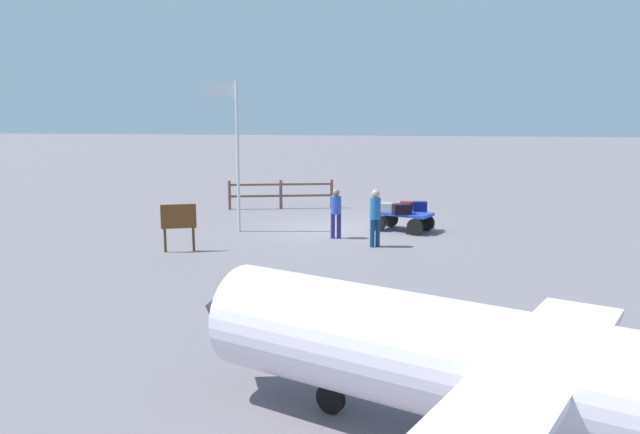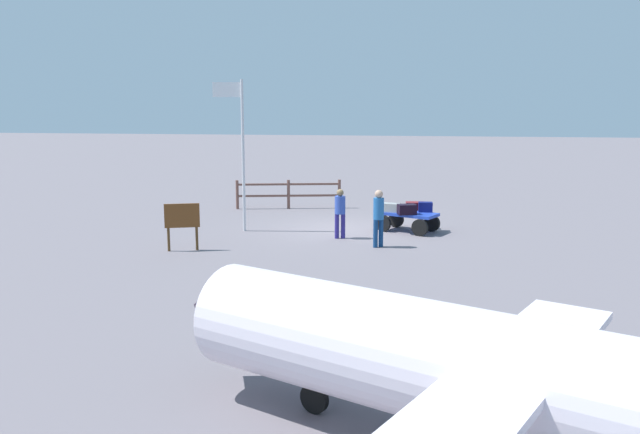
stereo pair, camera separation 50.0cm
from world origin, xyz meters
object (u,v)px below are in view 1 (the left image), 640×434
(airplane_near, at_px, (511,372))
(signboard, at_px, (179,220))
(suitcase_maroon, at_px, (402,209))
(suitcase_grey, at_px, (409,206))
(worker_lead, at_px, (375,214))
(suitcase_tan, at_px, (385,207))
(flagpole, at_px, (234,143))
(worker_trailing, at_px, (336,210))
(luggage_cart, at_px, (402,218))
(suitcase_olive, at_px, (420,206))

(airplane_near, height_order, signboard, airplane_near)
(suitcase_maroon, xyz_separation_m, suitcase_grey, (-0.26, -0.95, -0.03))
(worker_lead, relative_size, signboard, 1.24)
(suitcase_tan, distance_m, signboard, 7.13)
(flagpole, bearing_deg, signboard, 73.70)
(suitcase_grey, height_order, flagpole, flagpole)
(worker_lead, bearing_deg, worker_trailing, -40.93)
(luggage_cart, xyz_separation_m, suitcase_maroon, (0.01, 0.42, 0.36))
(suitcase_grey, relative_size, worker_trailing, 0.41)
(suitcase_grey, height_order, suitcase_olive, suitcase_olive)
(worker_lead, bearing_deg, suitcase_tan, -95.45)
(suitcase_grey, bearing_deg, signboard, 33.17)
(suitcase_maroon, relative_size, suitcase_grey, 1.04)
(suitcase_tan, relative_size, airplane_near, 0.07)
(suitcase_maroon, xyz_separation_m, worker_trailing, (2.12, 1.05, 0.11))
(suitcase_tan, bearing_deg, flagpole, 8.20)
(suitcase_maroon, bearing_deg, suitcase_grey, -105.45)
(suitcase_tan, height_order, worker_lead, worker_lead)
(worker_lead, bearing_deg, suitcase_grey, -109.06)
(suitcase_maroon, relative_size, suitcase_tan, 0.97)
(worker_lead, xyz_separation_m, signboard, (5.71, 1.31, -0.09))
(suitcase_maroon, bearing_deg, flagpole, 2.93)
(luggage_cart, xyz_separation_m, signboard, (6.54, 3.90, 0.48))
(luggage_cart, distance_m, worker_trailing, 2.63)
(worker_trailing, relative_size, airplane_near, 0.17)
(suitcase_olive, bearing_deg, suitcase_grey, -45.38)
(suitcase_maroon, relative_size, worker_trailing, 0.42)
(suitcase_maroon, height_order, suitcase_grey, suitcase_maroon)
(worker_lead, bearing_deg, suitcase_maroon, -110.60)
(suitcase_olive, relative_size, flagpole, 0.09)
(suitcase_grey, distance_m, suitcase_olive, 0.50)
(airplane_near, distance_m, signboard, 13.33)
(luggage_cart, bearing_deg, signboard, 30.85)
(suitcase_tan, distance_m, suitcase_grey, 0.98)
(worker_trailing, xyz_separation_m, flagpole, (3.47, -0.77, 2.07))
(worker_lead, height_order, worker_trailing, worker_lead)
(suitcase_olive, xyz_separation_m, airplane_near, (-0.57, 14.94, 0.38))
(luggage_cart, relative_size, suitcase_grey, 3.38)
(suitcase_grey, xyz_separation_m, signboard, (6.79, 4.44, 0.14))
(suitcase_grey, height_order, worker_lead, worker_lead)
(worker_trailing, xyz_separation_m, airplane_near, (-3.31, 13.30, 0.27))
(suitcase_maroon, height_order, worker_trailing, worker_trailing)
(suitcase_maroon, height_order, airplane_near, airplane_near)
(worker_trailing, height_order, airplane_near, airplane_near)
(flagpole, height_order, signboard, flagpole)
(luggage_cart, height_order, airplane_near, airplane_near)
(worker_trailing, distance_m, signboard, 5.04)
(suitcase_tan, relative_size, suitcase_olive, 1.46)
(worker_trailing, xyz_separation_m, signboard, (4.41, 2.43, -0.00))
(suitcase_tan, height_order, worker_trailing, worker_trailing)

